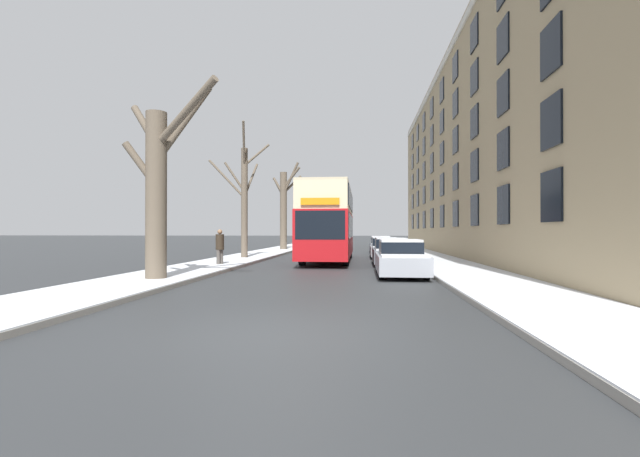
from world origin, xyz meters
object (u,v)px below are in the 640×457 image
Objects in this scene: bare_tree_left_0 at (158,184)px; parked_car_1 at (391,252)px; bare_tree_left_2 at (284,206)px; parked_car_0 at (400,259)px; parked_car_3 at (381,245)px; bare_tree_left_1 at (244,197)px; parked_car_2 at (385,248)px; pedestrian_left_sidewalk at (220,246)px; double_decker_bus at (329,220)px.

bare_tree_left_0 reaches higher than parked_car_1.
bare_tree_left_0 is 0.87× the size of bare_tree_left_2.
parked_car_0 is 0.99× the size of parked_car_3.
bare_tree_left_1 reaches higher than parked_car_1.
parked_car_1 is 12.03m from parked_car_3.
parked_car_0 is 11.17m from parked_car_2.
bare_tree_left_2 is (-0.03, 23.64, 0.61)m from bare_tree_left_0.
pedestrian_left_sidewalk is (0.32, -5.33, -2.81)m from bare_tree_left_1.
parked_car_3 is (8.32, 20.43, -2.70)m from bare_tree_left_0.
parked_car_1 is at bearing 45.29° from bare_tree_left_0.
bare_tree_left_0 is at bearing -112.16° from parked_car_3.
parked_car_2 is 2.26× the size of pedestrian_left_sidewalk.
bare_tree_left_1 reaches higher than parked_car_2.
parked_car_2 is at bearing 43.94° from double_decker_bus.
parked_car_1 is at bearing -37.10° from double_decker_bus.
parked_car_0 is (8.32, 3.07, -2.67)m from bare_tree_left_0.
pedestrian_left_sidewalk is (0.05, -17.39, -2.94)m from bare_tree_left_2.
parked_car_0 is 17.37m from parked_car_3.
parked_car_0 is at bearing -90.00° from parked_car_2.
parked_car_0 is (3.39, -7.90, -1.73)m from double_decker_bus.
double_decker_bus is 5.03m from parked_car_2.
double_decker_bus is (4.93, 10.97, -0.94)m from bare_tree_left_0.
parked_car_2 is (8.36, -9.41, -3.32)m from bare_tree_left_2.
parked_car_0 reaches higher than parked_car_3.
parked_car_0 is (8.62, -8.52, -3.16)m from bare_tree_left_1.
pedestrian_left_sidewalk is at bearing -136.18° from double_decker_bus.
bare_tree_left_0 is 1.56× the size of parked_car_0.
bare_tree_left_2 is 22.45m from parked_car_0.
double_decker_bus is at bearing -17.74° from pedestrian_left_sidewalk.
bare_tree_left_1 reaches higher than bare_tree_left_0.
double_decker_bus reaches higher than parked_car_3.
pedestrian_left_sidewalk is at bearing 159.03° from parked_car_0.
parked_car_3 is at bearing 90.00° from parked_car_0.
bare_tree_left_1 is at bearing 159.78° from parked_car_1.
parked_car_2 is at bearing 90.00° from parked_car_0.
bare_tree_left_2 is at bearing 118.74° from parked_car_1.
parked_car_1 is 8.59m from pedestrian_left_sidewalk.
parked_car_2 is (-0.00, 5.83, -0.03)m from parked_car_1.
bare_tree_left_1 is 1.87× the size of parked_car_1.
parked_car_2 is 11.53m from pedestrian_left_sidewalk.
bare_tree_left_0 reaches higher than parked_car_2.
bare_tree_left_2 reaches higher than parked_car_3.
bare_tree_left_2 is at bearing 90.08° from bare_tree_left_0.
bare_tree_left_2 reaches higher than parked_car_1.
parked_car_1 is at bearing -47.02° from pedestrian_left_sidewalk.
bare_tree_left_2 is 17.64m from pedestrian_left_sidewalk.
parked_car_1 is at bearing -20.22° from bare_tree_left_1.
bare_tree_left_2 is 1.89× the size of parked_car_2.
bare_tree_left_0 is 0.84× the size of bare_tree_left_1.
bare_tree_left_1 is at bearing 91.49° from bare_tree_left_0.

